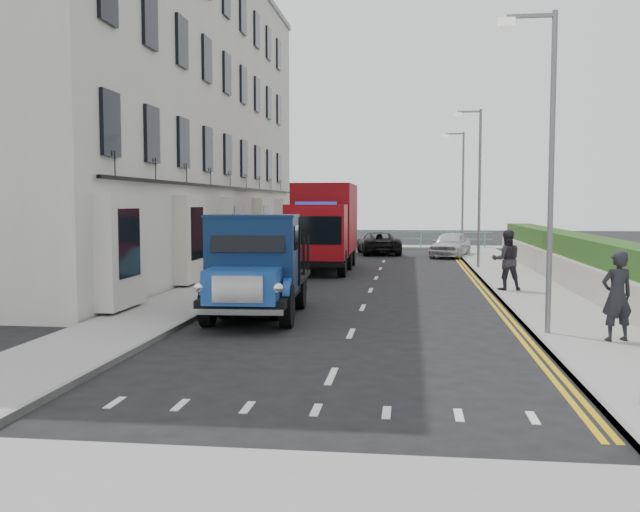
{
  "coord_description": "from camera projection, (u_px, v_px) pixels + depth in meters",
  "views": [
    {
      "loc": [
        1.3,
        -17.85,
        2.95
      ],
      "look_at": [
        -1.29,
        2.67,
        1.4
      ],
      "focal_mm": 40.0,
      "sensor_mm": 36.0,
      "label": 1
    }
  ],
  "objects": [
    {
      "name": "seafront_car_left",
      "position": [
        378.0,
        243.0,
        40.96
      ],
      "size": [
        2.9,
        4.94,
        1.29
      ],
      "primitive_type": "imported",
      "rotation": [
        0.0,
        0.0,
        3.31
      ],
      "color": "black",
      "rests_on": "ground"
    },
    {
      "name": "bedford_lorry",
      "position": [
        254.0,
        273.0,
        17.73
      ],
      "size": [
        2.47,
        5.63,
        2.61
      ],
      "rotation": [
        0.0,
        0.0,
        0.05
      ],
      "color": "black",
      "rests_on": "ground"
    },
    {
      "name": "ground",
      "position": [
        357.0,
        319.0,
        18.05
      ],
      "size": [
        120.0,
        120.0,
        0.0
      ],
      "primitive_type": "plane",
      "color": "black",
      "rests_on": "ground"
    },
    {
      "name": "lamp_near",
      "position": [
        546.0,
        154.0,
        15.25
      ],
      "size": [
        1.23,
        0.18,
        7.0
      ],
      "color": "slate",
      "rests_on": "ground"
    },
    {
      "name": "seafront_car_right",
      "position": [
        451.0,
        244.0,
        38.64
      ],
      "size": [
        2.69,
        4.37,
        1.39
      ],
      "primitive_type": "imported",
      "rotation": [
        0.0,
        0.0,
        -0.28
      ],
      "color": "silver",
      "rests_on": "ground"
    },
    {
      "name": "pedestrian_east_near",
      "position": [
        617.0,
        296.0,
        14.54
      ],
      "size": [
        0.78,
        0.63,
        1.86
      ],
      "primitive_type": "imported",
      "rotation": [
        0.0,
        0.0,
        3.44
      ],
      "color": "black",
      "rests_on": "pavement_east"
    },
    {
      "name": "lamp_mid",
      "position": [
        477.0,
        179.0,
        31.08
      ],
      "size": [
        1.23,
        0.18,
        7.0
      ],
      "color": "slate",
      "rests_on": "ground"
    },
    {
      "name": "pedestrian_west_near",
      "position": [
        252.0,
        256.0,
        25.92
      ],
      "size": [
        1.14,
        0.74,
        1.8
      ],
      "primitive_type": "imported",
      "rotation": [
        0.0,
        0.0,
        3.45
      ],
      "color": "black",
      "rests_on": "pavement_west"
    },
    {
      "name": "garden_east",
      "position": [
        573.0,
        259.0,
        25.98
      ],
      "size": [
        1.45,
        28.0,
        1.75
      ],
      "color": "#B2AD9E",
      "rests_on": "ground"
    },
    {
      "name": "pavement_west",
      "position": [
        241.0,
        277.0,
        27.6
      ],
      "size": [
        2.4,
        38.0,
        0.12
      ],
      "primitive_type": "cube",
      "color": "gray",
      "rests_on": "ground"
    },
    {
      "name": "seafront_railing",
      "position": [
        390.0,
        240.0,
        45.9
      ],
      "size": [
        13.0,
        0.08,
        1.11
      ],
      "color": "#59B2A5",
      "rests_on": "ground"
    },
    {
      "name": "promenade",
      "position": [
        390.0,
        247.0,
        46.73
      ],
      "size": [
        30.0,
        2.5,
        0.12
      ],
      "primitive_type": "cube",
      "color": "gray",
      "rests_on": "ground"
    },
    {
      "name": "pavement_east",
      "position": [
        519.0,
        281.0,
        26.28
      ],
      "size": [
        2.6,
        38.0,
        0.12
      ],
      "primitive_type": "cube",
      "color": "gray",
      "rests_on": "ground"
    },
    {
      "name": "pedestrian_west_far",
      "position": [
        242.0,
        251.0,
        30.47
      ],
      "size": [
        0.79,
        0.53,
        1.57
      ],
      "primitive_type": "imported",
      "rotation": [
        0.0,
        0.0,
        -0.04
      ],
      "color": "#484034",
      "rests_on": "pavement_west"
    },
    {
      "name": "sea_plane",
      "position": [
        398.0,
        230.0,
        77.4
      ],
      "size": [
        120.0,
        120.0,
        0.0
      ],
      "primitive_type": "plane",
      "color": "slate",
      "rests_on": "ground"
    },
    {
      "name": "red_lorry",
      "position": [
        324.0,
        224.0,
        31.15
      ],
      "size": [
        2.54,
        7.24,
        3.77
      ],
      "rotation": [
        0.0,
        0.0,
        0.01
      ],
      "color": "black",
      "rests_on": "ground"
    },
    {
      "name": "pedestrian_east_far",
      "position": [
        507.0,
        260.0,
        23.08
      ],
      "size": [
        1.01,
        0.81,
        1.95
      ],
      "primitive_type": "imported",
      "rotation": [
        0.0,
        0.0,
        3.22
      ],
      "color": "#2C272F",
      "rests_on": "pavement_east"
    },
    {
      "name": "parked_car_mid",
      "position": [
        279.0,
        265.0,
        26.35
      ],
      "size": [
        1.49,
        3.88,
        1.26
      ],
      "primitive_type": "imported",
      "rotation": [
        0.0,
        0.0,
        0.04
      ],
      "color": "#60AECF",
      "rests_on": "ground"
    },
    {
      "name": "parked_car_front",
      "position": [
        265.0,
        286.0,
        19.31
      ],
      "size": [
        2.02,
        4.25,
        1.4
      ],
      "primitive_type": "imported",
      "rotation": [
        0.0,
        0.0,
        -0.09
      ],
      "color": "black",
      "rests_on": "ground"
    },
    {
      "name": "terrace_west",
      "position": [
        167.0,
        107.0,
        31.56
      ],
      "size": [
        6.31,
        30.2,
        14.25
      ],
      "color": "beige",
      "rests_on": "ground"
    },
    {
      "name": "parked_car_rear",
      "position": [
        312.0,
        249.0,
        35.86
      ],
      "size": [
        2.1,
        4.39,
        1.23
      ],
      "primitive_type": "imported",
      "rotation": [
        0.0,
        0.0,
        -0.09
      ],
      "color": "#BCBAC0",
      "rests_on": "ground"
    },
    {
      "name": "lamp_far",
      "position": [
        461.0,
        185.0,
        40.97
      ],
      "size": [
        1.23,
        0.18,
        7.0
      ],
      "color": "slate",
      "rests_on": "ground"
    }
  ]
}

